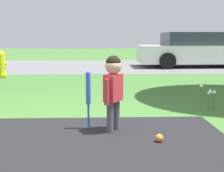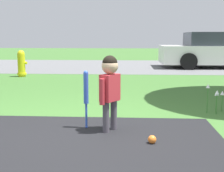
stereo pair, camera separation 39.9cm
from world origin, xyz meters
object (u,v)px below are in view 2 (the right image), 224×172
parked_car (220,51)px  fire_hydrant (21,64)px  baseball_bat (86,91)px  sports_ball (152,139)px  child (110,83)px

parked_car → fire_hydrant: bearing=-154.4°
baseball_bat → sports_ball: bearing=-34.5°
baseball_bat → parked_car: parked_car is taller
sports_ball → parked_car: parked_car is taller
sports_ball → fire_hydrant: size_ratio=0.12×
child → fire_hydrant: child is taller
child → parked_car: 8.98m
fire_hydrant → sports_ball: bearing=-58.8°
sports_ball → baseball_bat: bearing=145.5°
baseball_bat → sports_ball: 1.02m
child → baseball_bat: 0.34m
child → sports_ball: 0.83m
baseball_bat → fire_hydrant: fire_hydrant is taller
child → fire_hydrant: size_ratio=1.19×
sports_ball → parked_car: (3.07, 8.68, 0.57)m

